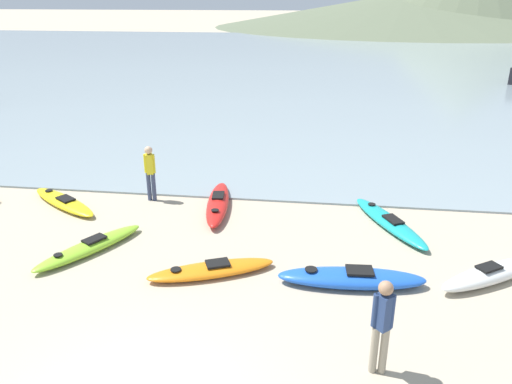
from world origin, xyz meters
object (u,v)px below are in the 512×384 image
at_px(kayak_on_sand_1, 389,222).
at_px(kayak_on_sand_7, 352,278).
at_px(kayak_on_sand_5, 218,203).
at_px(kayak_on_sand_0, 212,270).
at_px(kayak_on_sand_4, 64,202).
at_px(kayak_on_sand_6, 492,273).
at_px(person_near_waterline, 150,170).
at_px(person_near_foreground, 382,322).
at_px(kayak_on_sand_2, 90,247).

height_order(kayak_on_sand_1, kayak_on_sand_7, kayak_on_sand_7).
height_order(kayak_on_sand_5, kayak_on_sand_7, kayak_on_sand_7).
relative_size(kayak_on_sand_0, kayak_on_sand_1, 0.87).
height_order(kayak_on_sand_1, kayak_on_sand_4, kayak_on_sand_1).
bearing_deg(kayak_on_sand_6, kayak_on_sand_0, -174.48).
distance_m(kayak_on_sand_6, kayak_on_sand_7, 3.13).
relative_size(kayak_on_sand_7, person_near_waterline, 1.89).
bearing_deg(kayak_on_sand_4, person_near_foreground, -34.37).
relative_size(kayak_on_sand_5, person_near_waterline, 1.95).
relative_size(kayak_on_sand_1, person_near_waterline, 1.95).
bearing_deg(kayak_on_sand_0, person_near_waterline, 124.38).
distance_m(kayak_on_sand_2, person_near_foreground, 7.44).
bearing_deg(kayak_on_sand_0, kayak_on_sand_1, 36.38).
bearing_deg(kayak_on_sand_0, kayak_on_sand_7, -0.14).
height_order(kayak_on_sand_0, kayak_on_sand_4, kayak_on_sand_0).
bearing_deg(kayak_on_sand_1, kayak_on_sand_0, -143.62).
height_order(kayak_on_sand_4, person_near_foreground, person_near_foreground).
height_order(kayak_on_sand_1, kayak_on_sand_5, kayak_on_sand_5).
height_order(kayak_on_sand_6, person_near_foreground, person_near_foreground).
relative_size(kayak_on_sand_4, person_near_waterline, 1.74).
distance_m(kayak_on_sand_5, kayak_on_sand_7, 5.24).
relative_size(kayak_on_sand_6, person_near_foreground, 1.59).
xyz_separation_m(kayak_on_sand_0, kayak_on_sand_5, (-0.63, 3.67, 0.05)).
height_order(kayak_on_sand_2, kayak_on_sand_4, kayak_on_sand_2).
xyz_separation_m(kayak_on_sand_1, kayak_on_sand_7, (-1.13, -3.13, 0.04)).
distance_m(kayak_on_sand_1, kayak_on_sand_4, 9.48).
bearing_deg(kayak_on_sand_5, person_near_waterline, 170.11).
bearing_deg(kayak_on_sand_6, person_near_foreground, -130.15).
distance_m(kayak_on_sand_0, kayak_on_sand_1, 5.26).
xyz_separation_m(kayak_on_sand_2, kayak_on_sand_4, (-2.06, 2.63, -0.01)).
bearing_deg(kayak_on_sand_0, kayak_on_sand_6, 5.52).
height_order(kayak_on_sand_6, kayak_on_sand_7, kayak_on_sand_6).
xyz_separation_m(kayak_on_sand_1, kayak_on_sand_2, (-7.42, -2.48, 0.00)).
bearing_deg(kayak_on_sand_2, kayak_on_sand_4, 128.07).
distance_m(kayak_on_sand_4, kayak_on_sand_6, 11.73).
xyz_separation_m(kayak_on_sand_0, kayak_on_sand_1, (4.23, 3.12, 0.01)).
distance_m(kayak_on_sand_4, kayak_on_sand_5, 4.64).
bearing_deg(kayak_on_sand_4, person_near_waterline, 17.22).
xyz_separation_m(kayak_on_sand_6, kayak_on_sand_7, (-3.07, -0.60, -0.01)).
relative_size(kayak_on_sand_4, kayak_on_sand_5, 0.89).
xyz_separation_m(kayak_on_sand_7, person_near_foreground, (0.32, -2.65, 0.83)).
relative_size(kayak_on_sand_0, kayak_on_sand_5, 0.87).
relative_size(kayak_on_sand_1, kayak_on_sand_7, 1.03).
xyz_separation_m(kayak_on_sand_4, person_near_foreground, (8.67, -5.93, 0.88)).
height_order(kayak_on_sand_0, person_near_foreground, person_near_foreground).
relative_size(kayak_on_sand_5, kayak_on_sand_6, 1.21).
distance_m(kayak_on_sand_1, person_near_foreground, 5.90).
bearing_deg(kayak_on_sand_1, kayak_on_sand_4, 179.09).
relative_size(kayak_on_sand_2, kayak_on_sand_7, 0.90).
relative_size(kayak_on_sand_0, kayak_on_sand_2, 1.00).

